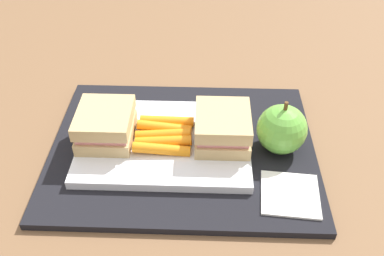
{
  "coord_description": "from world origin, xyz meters",
  "views": [
    {
      "loc": [
        0.03,
        -0.43,
        0.41
      ],
      "look_at": [
        0.01,
        0.0,
        0.04
      ],
      "focal_mm": 40.09,
      "sensor_mm": 36.0,
      "label": 1
    }
  ],
  "objects_px": {
    "sandwich_half_right": "(223,128)",
    "carrot_sticks_bundle": "(164,135)",
    "apple": "(282,129)",
    "paper_napkin": "(290,194)",
    "sandwich_half_left": "(105,125)",
    "food_tray": "(165,142)"
  },
  "relations": [
    {
      "from": "sandwich_half_right",
      "to": "apple",
      "type": "distance_m",
      "value": 0.08
    },
    {
      "from": "food_tray",
      "to": "apple",
      "type": "distance_m",
      "value": 0.16
    },
    {
      "from": "food_tray",
      "to": "carrot_sticks_bundle",
      "type": "distance_m",
      "value": 0.01
    },
    {
      "from": "food_tray",
      "to": "paper_napkin",
      "type": "bearing_deg",
      "value": -27.82
    },
    {
      "from": "sandwich_half_right",
      "to": "carrot_sticks_bundle",
      "type": "relative_size",
      "value": 1.02
    },
    {
      "from": "sandwich_half_left",
      "to": "sandwich_half_right",
      "type": "relative_size",
      "value": 1.0
    },
    {
      "from": "sandwich_half_left",
      "to": "apple",
      "type": "height_order",
      "value": "apple"
    },
    {
      "from": "sandwich_half_left",
      "to": "apple",
      "type": "relative_size",
      "value": 1.03
    },
    {
      "from": "sandwich_half_right",
      "to": "apple",
      "type": "relative_size",
      "value": 1.03
    },
    {
      "from": "sandwich_half_left",
      "to": "food_tray",
      "type": "bearing_deg",
      "value": 0.0
    },
    {
      "from": "food_tray",
      "to": "sandwich_half_right",
      "type": "relative_size",
      "value": 2.88
    },
    {
      "from": "carrot_sticks_bundle",
      "to": "apple",
      "type": "relative_size",
      "value": 1.01
    },
    {
      "from": "food_tray",
      "to": "sandwich_half_right",
      "type": "bearing_deg",
      "value": 0.0
    },
    {
      "from": "sandwich_half_right",
      "to": "paper_napkin",
      "type": "bearing_deg",
      "value": -45.84
    },
    {
      "from": "sandwich_half_right",
      "to": "paper_napkin",
      "type": "height_order",
      "value": "sandwich_half_right"
    },
    {
      "from": "food_tray",
      "to": "apple",
      "type": "xyz_separation_m",
      "value": [
        0.16,
        0.0,
        0.03
      ]
    },
    {
      "from": "sandwich_half_right",
      "to": "apple",
      "type": "height_order",
      "value": "apple"
    },
    {
      "from": "apple",
      "to": "paper_napkin",
      "type": "height_order",
      "value": "apple"
    },
    {
      "from": "food_tray",
      "to": "carrot_sticks_bundle",
      "type": "bearing_deg",
      "value": 147.13
    },
    {
      "from": "apple",
      "to": "sandwich_half_right",
      "type": "bearing_deg",
      "value": -179.07
    },
    {
      "from": "carrot_sticks_bundle",
      "to": "sandwich_half_right",
      "type": "bearing_deg",
      "value": -0.24
    },
    {
      "from": "paper_napkin",
      "to": "apple",
      "type": "bearing_deg",
      "value": 92.59
    }
  ]
}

